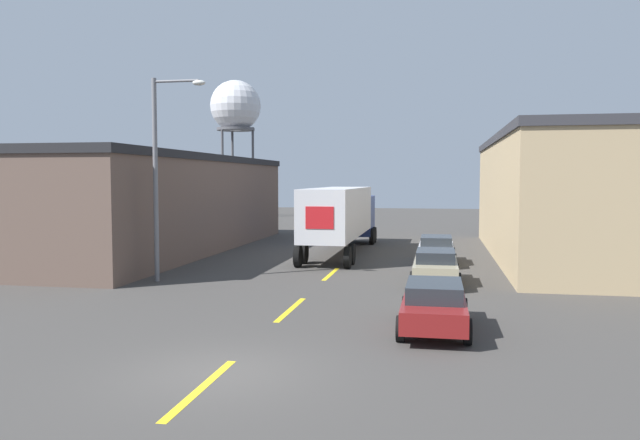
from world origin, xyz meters
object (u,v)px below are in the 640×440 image
(street_lamp, at_px, (161,165))
(parked_car_right_near, at_px, (434,304))
(semi_truck, at_px, (342,213))
(water_tower, at_px, (236,107))
(parked_car_right_far, at_px, (436,249))
(parked_car_right_mid, at_px, (436,266))

(street_lamp, bearing_deg, parked_car_right_near, -30.16)
(semi_truck, distance_m, water_tower, 38.32)
(parked_car_right_far, height_order, street_lamp, street_lamp)
(semi_truck, height_order, street_lamp, street_lamp)
(parked_car_right_far, bearing_deg, parked_car_right_mid, -90.00)
(parked_car_right_mid, distance_m, water_tower, 49.70)
(parked_car_right_near, relative_size, water_tower, 0.29)
(semi_truck, xyz_separation_m, parked_car_right_far, (5.41, -3.63, -1.56))
(parked_car_right_near, bearing_deg, parked_car_right_mid, 90.00)
(water_tower, relative_size, street_lamp, 1.83)
(parked_car_right_mid, distance_m, street_lamp, 12.12)
(parked_car_right_near, height_order, water_tower, water_tower)
(parked_car_right_near, bearing_deg, semi_truck, 106.68)
(semi_truck, bearing_deg, water_tower, 117.87)
(parked_car_right_mid, distance_m, parked_car_right_far, 6.35)
(water_tower, distance_m, street_lamp, 46.22)
(parked_car_right_far, distance_m, street_lamp, 14.37)
(parked_car_right_far, xyz_separation_m, street_lamp, (-11.30, -7.87, 4.12))
(water_tower, height_order, street_lamp, water_tower)
(parked_car_right_far, bearing_deg, semi_truck, 146.14)
(parked_car_right_mid, bearing_deg, parked_car_right_near, -90.00)
(water_tower, bearing_deg, parked_car_right_mid, -61.92)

